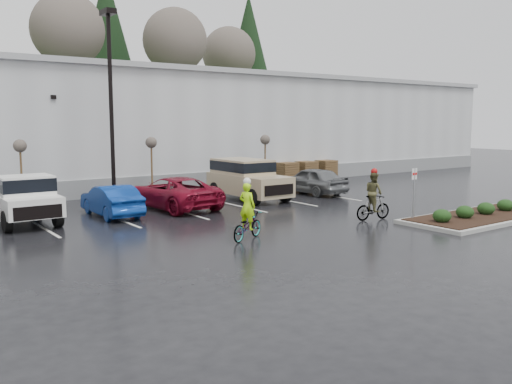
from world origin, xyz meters
TOP-DOWN VIEW (x-y plane):
  - ground at (0.00, 0.00)m, footprint 120.00×120.00m
  - warehouse at (0.00, 21.99)m, footprint 60.50×15.50m
  - wooded_ridge at (0.00, 45.00)m, footprint 80.00×25.00m
  - lamppost at (-4.00, 12.00)m, footprint 0.50×1.00m
  - sapling_west at (-8.00, 13.00)m, footprint 0.60×0.60m
  - sapling_mid at (-1.50, 13.00)m, footprint 0.60×0.60m
  - sapling_east at (6.00, 13.00)m, footprint 0.60×0.60m
  - pallet_stack_a at (8.50, 14.00)m, footprint 1.20×1.20m
  - pallet_stack_b at (10.20, 14.00)m, footprint 1.20×1.20m
  - pallet_stack_c at (12.00, 14.00)m, footprint 1.20×1.20m
  - curb_island at (7.00, -1.00)m, footprint 8.00×3.00m
  - mulch_bed at (7.00, -1.00)m, footprint 7.60×2.60m
  - shrub_a at (4.00, -1.00)m, footprint 0.70×0.70m
  - shrub_b at (5.50, -1.00)m, footprint 0.70×0.70m
  - shrub_c at (7.00, -1.00)m, footprint 0.70×0.70m
  - shrub_d at (8.50, -1.00)m, footprint 0.70×0.70m
  - fire_lane_sign at (3.80, 0.20)m, footprint 0.30×0.05m
  - pickup_white at (-8.86, 9.41)m, footprint 2.10×5.20m
  - car_blue at (-5.42, 8.67)m, footprint 1.45×4.08m
  - car_red at (-2.36, 8.94)m, footprint 2.93×5.53m
  - suv_tan at (2.19, 9.31)m, footprint 2.20×5.10m
  - car_grey at (6.26, 8.99)m, footprint 1.96×4.47m
  - cyclist_hivis at (-3.38, 1.50)m, footprint 1.85×1.29m
  - cyclist_olive at (2.91, 1.50)m, footprint 1.69×0.83m

SIDE VIEW (x-z plane):
  - ground at x=0.00m, z-range 0.00..0.00m
  - curb_island at x=7.00m, z-range 0.00..0.15m
  - mulch_bed at x=7.00m, z-range 0.15..0.19m
  - shrub_a at x=4.00m, z-range 0.15..0.67m
  - shrub_b at x=5.50m, z-range 0.15..0.67m
  - shrub_c at x=7.00m, z-range 0.15..0.67m
  - shrub_d at x=8.50m, z-range 0.15..0.67m
  - cyclist_hivis at x=-3.38m, z-range -0.40..1.73m
  - car_blue at x=-5.42m, z-range 0.00..1.34m
  - pallet_stack_a at x=8.50m, z-range 0.00..1.35m
  - pallet_stack_b at x=10.20m, z-range 0.00..1.35m
  - pallet_stack_c at x=12.00m, z-range 0.00..1.35m
  - car_red at x=-2.36m, z-range 0.00..1.48m
  - car_grey at x=6.26m, z-range 0.00..1.50m
  - cyclist_olive at x=2.91m, z-range -0.28..1.85m
  - pickup_white at x=-8.86m, z-range 0.00..1.96m
  - suv_tan at x=2.19m, z-range 0.00..2.06m
  - fire_lane_sign at x=3.80m, z-range 0.31..2.51m
  - sapling_west at x=-8.00m, z-range 1.13..4.33m
  - sapling_mid at x=-1.50m, z-range 1.13..4.33m
  - sapling_east at x=6.00m, z-range 1.13..4.33m
  - wooded_ridge at x=0.00m, z-range 0.00..6.00m
  - warehouse at x=0.00m, z-range 0.05..7.25m
  - lamppost at x=-4.00m, z-range 1.07..10.30m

